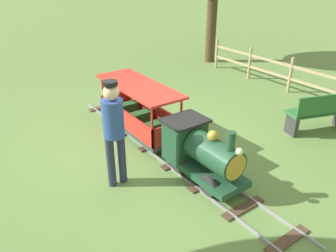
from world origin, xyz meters
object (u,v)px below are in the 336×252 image
conductor_person (114,126)px  park_bench (321,112)px  locomotive (201,150)px  passenger_car (139,114)px

conductor_person → park_bench: (-3.99, 0.78, -0.54)m
locomotive → passenger_car: (0.00, -1.77, -0.06)m
locomotive → conductor_person: 1.34m
locomotive → conductor_person: (1.10, -0.61, 0.47)m
locomotive → park_bench: size_ratio=1.06×
park_bench → conductor_person: bearing=-11.0°
conductor_person → park_bench: size_ratio=1.19×
locomotive → park_bench: (-2.89, 0.17, -0.07)m
locomotive → park_bench: 2.90m
locomotive → passenger_car: 1.77m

